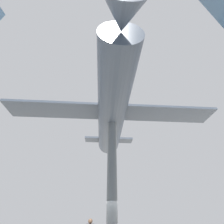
{
  "coord_description": "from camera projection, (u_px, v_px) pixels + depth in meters",
  "views": [
    {
      "loc": [
        -1.29,
        8.82,
        1.78
      ],
      "look_at": [
        0.0,
        0.0,
        8.14
      ],
      "focal_mm": 24.0,
      "sensor_mm": 36.0,
      "label": 1
    }
  ],
  "objects": [
    {
      "name": "support_pylon_central",
      "position": [
        112.0,
        179.0,
        8.29
      ],
      "size": [
        0.56,
        0.56,
        7.12
      ],
      "color": "slate",
      "rests_on": "ground_plane"
    },
    {
      "name": "suspended_airplane",
      "position": [
        112.0,
        109.0,
        10.66
      ],
      "size": [
        14.91,
        13.35,
        2.96
      ],
      "rotation": [
        0.0,
        0.0,
        0.21
      ],
      "color": "#4C5666",
      "rests_on": "support_pylon_central"
    }
  ]
}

